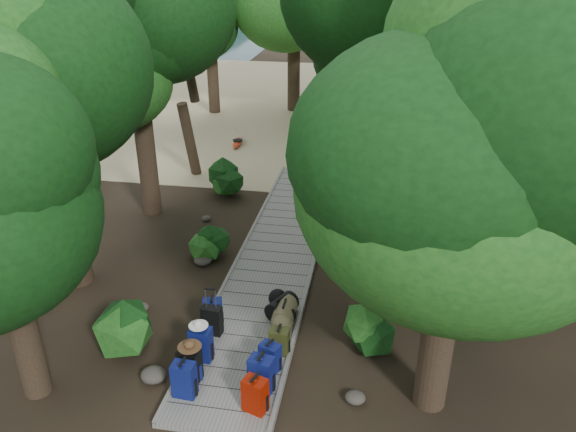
% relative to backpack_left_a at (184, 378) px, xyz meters
% --- Properties ---
extents(ground, '(120.00, 120.00, 0.00)m').
position_rel_backpack_left_a_xyz_m(ground, '(0.67, 4.27, -0.49)').
color(ground, '#2F2317').
rests_on(ground, ground).
extents(sand_beach, '(40.00, 22.00, 0.02)m').
position_rel_backpack_left_a_xyz_m(sand_beach, '(0.67, 20.27, -0.48)').
color(sand_beach, tan).
rests_on(sand_beach, ground).
extents(distant_hill, '(32.00, 16.00, 12.00)m').
position_rel_backpack_left_a_xyz_m(distant_hill, '(-39.33, 52.27, -0.49)').
color(distant_hill, black).
rests_on(distant_hill, ground).
extents(boardwalk, '(2.00, 12.00, 0.12)m').
position_rel_backpack_left_a_xyz_m(boardwalk, '(0.67, 5.27, -0.43)').
color(boardwalk, gray).
rests_on(boardwalk, ground).
extents(backpack_left_a, '(0.41, 0.30, 0.74)m').
position_rel_backpack_left_a_xyz_m(backpack_left_a, '(0.00, 0.00, 0.00)').
color(backpack_left_a, navy).
rests_on(backpack_left_a, boardwalk).
extents(backpack_left_b, '(0.43, 0.34, 0.72)m').
position_rel_backpack_left_a_xyz_m(backpack_left_b, '(-0.03, 0.39, -0.01)').
color(backpack_left_b, black).
rests_on(backpack_left_b, boardwalk).
extents(backpack_left_c, '(0.42, 0.31, 0.76)m').
position_rel_backpack_left_a_xyz_m(backpack_left_c, '(-0.01, 0.97, 0.01)').
color(backpack_left_c, navy).
rests_on(backpack_left_c, boardwalk).
extents(backpack_left_d, '(0.45, 0.37, 0.60)m').
position_rel_backpack_left_a_xyz_m(backpack_left_d, '(-0.13, 2.11, -0.07)').
color(backpack_left_d, navy).
rests_on(backpack_left_d, boardwalk).
extents(backpack_right_a, '(0.46, 0.39, 0.71)m').
position_rel_backpack_left_a_xyz_m(backpack_right_a, '(1.30, -0.13, -0.02)').
color(backpack_right_a, '#951302').
rests_on(backpack_right_a, boardwalk).
extents(backpack_right_b, '(0.47, 0.38, 0.76)m').
position_rel_backpack_left_a_xyz_m(backpack_right_b, '(1.30, 0.36, 0.01)').
color(backpack_right_b, navy).
rests_on(backpack_right_b, boardwalk).
extents(backpack_right_c, '(0.44, 0.38, 0.62)m').
position_rel_backpack_left_a_xyz_m(backpack_right_c, '(1.34, 0.90, -0.06)').
color(backpack_right_c, navy).
rests_on(backpack_right_c, boardwalk).
extents(backpack_right_d, '(0.39, 0.29, 0.58)m').
position_rel_backpack_left_a_xyz_m(backpack_right_d, '(1.42, 1.42, -0.08)').
color(backpack_right_d, '#373918').
rests_on(backpack_right_d, boardwalk).
extents(duffel_right_khaki, '(0.45, 0.68, 0.45)m').
position_rel_backpack_left_a_xyz_m(duffel_right_khaki, '(1.35, 2.37, -0.15)').
color(duffel_right_khaki, brown).
rests_on(duffel_right_khaki, boardwalk).
extents(duffel_right_black, '(0.68, 0.79, 0.42)m').
position_rel_backpack_left_a_xyz_m(duffel_right_black, '(1.25, 2.61, -0.16)').
color(duffel_right_black, black).
rests_on(duffel_right_black, boardwalk).
extents(suitcase_on_boardwalk, '(0.42, 0.26, 0.62)m').
position_rel_backpack_left_a_xyz_m(suitcase_on_boardwalk, '(-0.03, 1.76, -0.06)').
color(suitcase_on_boardwalk, black).
rests_on(suitcase_on_boardwalk, boardwalk).
extents(lone_suitcase_on_sand, '(0.38, 0.23, 0.59)m').
position_rel_backpack_left_a_xyz_m(lone_suitcase_on_sand, '(0.98, 12.14, -0.18)').
color(lone_suitcase_on_sand, black).
rests_on(lone_suitcase_on_sand, sand_beach).
extents(hat_brown, '(0.43, 0.43, 0.13)m').
position_rel_backpack_left_a_xyz_m(hat_brown, '(-0.01, 0.41, 0.41)').
color(hat_brown, '#51351E').
rests_on(hat_brown, backpack_left_b).
extents(hat_white, '(0.37, 0.37, 0.12)m').
position_rel_backpack_left_a_xyz_m(hat_white, '(-0.03, 0.98, 0.45)').
color(hat_white, silver).
rests_on(hat_white, backpack_left_c).
extents(kayak, '(0.85, 2.88, 0.28)m').
position_rel_backpack_left_a_xyz_m(kayak, '(-2.60, 13.71, -0.33)').
color(kayak, '#AE2A0E').
rests_on(kayak, sand_beach).
extents(sun_lounger, '(1.37, 2.03, 0.63)m').
position_rel_backpack_left_a_xyz_m(sun_lounger, '(3.78, 14.64, -0.16)').
color(sun_lounger, silver).
rests_on(sun_lounger, sand_beach).
extents(tree_right_a, '(4.79, 4.79, 7.98)m').
position_rel_backpack_left_a_xyz_m(tree_right_a, '(4.24, 0.69, 3.50)').
color(tree_right_a, black).
rests_on(tree_right_a, ground).
extents(tree_right_b, '(5.65, 5.65, 10.10)m').
position_rel_backpack_left_a_xyz_m(tree_right_b, '(5.67, 3.32, 4.56)').
color(tree_right_b, black).
rests_on(tree_right_b, ground).
extents(tree_right_c, '(5.51, 5.51, 9.53)m').
position_rel_backpack_left_a_xyz_m(tree_right_c, '(4.10, 6.51, 4.27)').
color(tree_right_c, black).
rests_on(tree_right_c, ground).
extents(tree_right_d, '(5.72, 5.72, 10.48)m').
position_rel_backpack_left_a_xyz_m(tree_right_d, '(6.45, 8.81, 4.75)').
color(tree_right_d, black).
rests_on(tree_right_d, ground).
extents(tree_right_e, '(4.82, 4.82, 8.68)m').
position_rel_backpack_left_a_xyz_m(tree_right_e, '(4.82, 11.46, 3.85)').
color(tree_right_e, black).
rests_on(tree_right_e, ground).
extents(tree_right_f, '(5.46, 5.46, 9.75)m').
position_rel_backpack_left_a_xyz_m(tree_right_f, '(6.93, 14.20, 4.38)').
color(tree_right_f, black).
rests_on(tree_right_f, ground).
extents(tree_left_b, '(5.55, 5.55, 10.00)m').
position_rel_backpack_left_a_xyz_m(tree_left_b, '(-3.85, 3.30, 4.51)').
color(tree_left_b, black).
rests_on(tree_left_b, ground).
extents(tree_left_c, '(4.46, 4.46, 7.75)m').
position_rel_backpack_left_a_xyz_m(tree_left_c, '(-3.57, 7.24, 3.38)').
color(tree_left_c, black).
rests_on(tree_left_c, ground).
extents(tree_back_a, '(4.87, 4.87, 8.43)m').
position_rel_backpack_left_a_xyz_m(tree_back_a, '(-1.27, 19.33, 3.72)').
color(tree_back_a, black).
rests_on(tree_back_a, ground).
extents(tree_back_b, '(5.52, 5.52, 9.86)m').
position_rel_backpack_left_a_xyz_m(tree_back_b, '(2.23, 20.20, 4.44)').
color(tree_back_b, black).
rests_on(tree_back_b, ground).
extents(tree_back_c, '(4.88, 4.88, 8.79)m').
position_rel_backpack_left_a_xyz_m(tree_back_c, '(6.05, 20.25, 3.90)').
color(tree_back_c, black).
rests_on(tree_back_c, ground).
extents(tree_back_d, '(4.48, 4.48, 7.46)m').
position_rel_backpack_left_a_xyz_m(tree_back_d, '(-4.93, 18.30, 3.24)').
color(tree_back_d, black).
rests_on(tree_back_d, ground).
extents(palm_right_a, '(4.27, 4.27, 7.28)m').
position_rel_backpack_left_a_xyz_m(palm_right_a, '(4.12, 10.82, 3.15)').
color(palm_right_a, '#113E11').
rests_on(palm_right_a, ground).
extents(palm_right_b, '(4.96, 4.96, 9.59)m').
position_rel_backpack_left_a_xyz_m(palm_right_b, '(5.91, 15.70, 4.30)').
color(palm_right_b, '#113E11').
rests_on(palm_right_b, ground).
extents(palm_right_c, '(4.64, 4.64, 7.39)m').
position_rel_backpack_left_a_xyz_m(palm_right_c, '(3.42, 16.83, 3.20)').
color(palm_right_c, '#113E11').
rests_on(palm_right_c, ground).
extents(palm_left_a, '(4.90, 4.90, 7.80)m').
position_rel_backpack_left_a_xyz_m(palm_left_a, '(-3.54, 10.39, 3.41)').
color(palm_left_a, '#113E11').
rests_on(palm_left_a, ground).
extents(rock_left_a, '(0.48, 0.43, 0.26)m').
position_rel_backpack_left_a_xyz_m(rock_left_a, '(-0.74, 0.35, -0.36)').
color(rock_left_a, '#4C473F').
rests_on(rock_left_a, ground).
extents(rock_left_b, '(0.32, 0.29, 0.17)m').
position_rel_backpack_left_a_xyz_m(rock_left_b, '(-1.85, 2.40, -0.40)').
color(rock_left_b, '#4C473F').
rests_on(rock_left_b, ground).
extents(rock_left_c, '(0.45, 0.41, 0.25)m').
position_rel_backpack_left_a_xyz_m(rock_left_c, '(-1.13, 4.53, -0.37)').
color(rock_left_c, '#4C473F').
rests_on(rock_left_c, ground).
extents(rock_left_d, '(0.28, 0.25, 0.15)m').
position_rel_backpack_left_a_xyz_m(rock_left_d, '(-1.79, 6.94, -0.42)').
color(rock_left_d, '#4C473F').
rests_on(rock_left_d, ground).
extents(rock_right_a, '(0.36, 0.33, 0.20)m').
position_rel_backpack_left_a_xyz_m(rock_right_a, '(2.96, 0.45, -0.39)').
color(rock_right_a, '#4C473F').
rests_on(rock_right_a, ground).
extents(rock_right_b, '(0.45, 0.41, 0.25)m').
position_rel_backpack_left_a_xyz_m(rock_right_b, '(2.94, 2.99, -0.37)').
color(rock_right_b, '#4C473F').
rests_on(rock_right_b, ground).
extents(rock_right_c, '(0.34, 0.31, 0.19)m').
position_rel_backpack_left_a_xyz_m(rock_right_c, '(2.50, 5.40, -0.40)').
color(rock_right_c, '#4C473F').
rests_on(rock_right_c, ground).
extents(shrub_left_a, '(1.26, 1.26, 1.13)m').
position_rel_backpack_left_a_xyz_m(shrub_left_a, '(-1.51, 0.95, 0.07)').
color(shrub_left_a, '#154817').
rests_on(shrub_left_a, ground).
extents(shrub_left_b, '(0.96, 0.96, 0.86)m').
position_rel_backpack_left_a_xyz_m(shrub_left_b, '(-1.07, 4.92, -0.06)').
color(shrub_left_b, '#154817').
rests_on(shrub_left_b, ground).
extents(shrub_left_c, '(1.11, 1.11, 1.00)m').
position_rel_backpack_left_a_xyz_m(shrub_left_c, '(-1.76, 8.95, 0.01)').
color(shrub_left_c, '#154817').
rests_on(shrub_left_c, ground).
extents(shrub_right_a, '(1.06, 1.06, 0.96)m').
position_rel_backpack_left_a_xyz_m(shrub_right_a, '(3.13, 2.08, -0.01)').
color(shrub_right_a, '#154817').
rests_on(shrub_right_a, ground).
extents(shrub_right_b, '(1.48, 1.48, 1.33)m').
position_rel_backpack_left_a_xyz_m(shrub_right_b, '(3.00, 5.99, 0.17)').
color(shrub_right_b, '#154817').
rests_on(shrub_right_b, ground).
extents(shrub_right_c, '(0.85, 0.85, 0.77)m').
position_rel_backpack_left_a_xyz_m(shrub_right_c, '(2.61, 9.62, -0.11)').
color(shrub_right_c, '#154817').
rests_on(shrub_right_c, ground).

